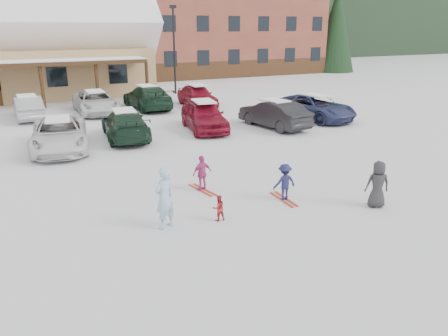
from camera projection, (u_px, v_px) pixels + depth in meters
name	position (u px, v px, depth m)	size (l,w,h in m)	color
ground	(229.00, 210.00, 13.23)	(160.00, 160.00, 0.00)	white
lamp_post	(174.00, 45.00, 34.55)	(0.50, 0.25, 6.83)	black
conifer_1	(337.00, 17.00, 51.08)	(4.84, 4.84, 11.22)	black
conifer_3	(109.00, 27.00, 51.76)	(3.96, 3.96, 9.18)	black
conifer_4	(296.00, 17.00, 64.63)	(5.06, 5.06, 11.73)	black
adult_skier	(164.00, 198.00, 11.80)	(0.64, 0.42, 1.76)	#9EBED9
toddler_red	(219.00, 208.00, 12.40)	(0.37, 0.29, 0.77)	#AE2429
child_navy	(284.00, 182.00, 13.82)	(0.77, 0.44, 1.20)	#1B1C46
skis_child_navy	(284.00, 199.00, 14.00)	(0.20, 1.40, 0.03)	red
child_magenta	(202.00, 173.00, 14.61)	(0.72, 0.30, 1.23)	#C13A7E
skis_child_magenta	(202.00, 190.00, 14.80)	(0.20, 1.40, 0.03)	red
bystander_dark	(378.00, 184.00, 13.25)	(0.71, 0.46, 1.46)	#2A2A2C
parked_car_2	(59.00, 134.00, 19.39)	(2.36, 5.12, 1.42)	white
parked_car_3	(125.00, 125.00, 21.38)	(1.96, 4.83, 1.40)	#162F20
parked_car_4	(204.00, 116.00, 23.09)	(1.84, 4.58, 1.56)	maroon
parked_car_5	(274.00, 114.00, 23.72)	(1.58, 4.52, 1.49)	black
parked_car_6	(315.00, 107.00, 25.79)	(2.40, 5.20, 1.45)	navy
parked_car_9	(28.00, 107.00, 25.87)	(1.47, 4.21, 1.39)	#A7A8AD
parked_car_10	(96.00, 102.00, 27.58)	(2.35, 5.09, 1.41)	silver
parked_car_11	(147.00, 97.00, 29.09)	(2.16, 5.31, 1.54)	#183423
parked_car_12	(197.00, 96.00, 29.98)	(1.74, 4.32, 1.47)	maroon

